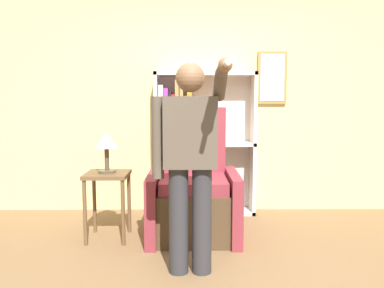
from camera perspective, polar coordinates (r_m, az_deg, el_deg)
name	(u,v)px	position (r m, az deg, el deg)	size (l,w,h in m)	color
wall_back	(201,95)	(4.55, 1.42, 7.42)	(8.00, 0.11, 2.80)	#DBCC84
bookcase	(192,144)	(4.41, -0.06, -0.06)	(1.18, 0.28, 1.66)	silver
armchair	(193,195)	(3.75, 0.20, -7.81)	(0.87, 0.82, 1.27)	#4C3823
person_standing	(190,156)	(2.80, -0.31, -1.90)	(0.54, 0.78, 1.61)	#2D2D33
side_table	(108,186)	(3.70, -12.75, -6.27)	(0.41, 0.41, 0.65)	brown
table_lamp	(106,143)	(3.63, -12.91, 0.12)	(0.22, 0.22, 0.39)	#4C4233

